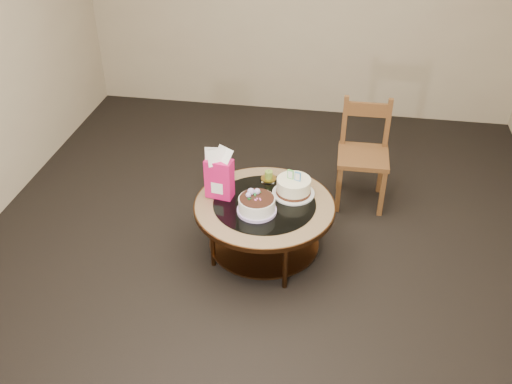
% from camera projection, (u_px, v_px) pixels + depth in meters
% --- Properties ---
extents(ground, '(5.00, 5.00, 0.00)m').
position_uv_depth(ground, '(264.00, 252.00, 4.34)').
color(ground, black).
rests_on(ground, ground).
extents(room_walls, '(4.52, 5.02, 2.61)m').
position_uv_depth(room_walls, '(266.00, 58.00, 3.47)').
color(room_walls, tan).
rests_on(room_walls, ground).
extents(coffee_table, '(1.02, 1.02, 0.46)m').
position_uv_depth(coffee_table, '(264.00, 212.00, 4.13)').
color(coffee_table, '#512F17').
rests_on(coffee_table, ground).
extents(decorated_cake, '(0.28, 0.28, 0.16)m').
position_uv_depth(decorated_cake, '(257.00, 205.00, 3.97)').
color(decorated_cake, '#BCA0E3').
rests_on(decorated_cake, coffee_table).
extents(cream_cake, '(0.31, 0.31, 0.20)m').
position_uv_depth(cream_cake, '(294.00, 187.00, 4.15)').
color(cream_cake, white).
rests_on(cream_cake, coffee_table).
extents(gift_bag, '(0.21, 0.16, 0.39)m').
position_uv_depth(gift_bag, '(219.00, 173.00, 4.06)').
color(gift_bag, '#DE145F').
rests_on(gift_bag, coffee_table).
extents(pillar_candle, '(0.12, 0.12, 0.09)m').
position_uv_depth(pillar_candle, '(269.00, 177.00, 4.32)').
color(pillar_candle, tan).
rests_on(pillar_candle, coffee_table).
extents(dining_chair, '(0.41, 0.41, 0.89)m').
position_uv_depth(dining_chair, '(363.00, 153.00, 4.69)').
color(dining_chair, brown).
rests_on(dining_chair, ground).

